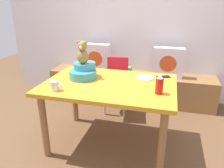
# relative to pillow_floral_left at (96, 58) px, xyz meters

# --- Properties ---
(ground_plane) EXTENTS (8.00, 8.00, 0.00)m
(ground_plane) POSITION_rel_pillow_floral_left_xyz_m (0.55, -1.19, -0.68)
(ground_plane) COLOR brown
(back_wall) EXTENTS (4.40, 0.10, 2.60)m
(back_wall) POSITION_rel_pillow_floral_left_xyz_m (0.55, 0.29, 0.62)
(back_wall) COLOR silver
(back_wall) RESTS_ON ground_plane
(window_bench) EXTENTS (2.60, 0.44, 0.46)m
(window_bench) POSITION_rel_pillow_floral_left_xyz_m (0.55, 0.02, -0.45)
(window_bench) COLOR olive
(window_bench) RESTS_ON ground_plane
(pillow_floral_left) EXTENTS (0.44, 0.15, 0.44)m
(pillow_floral_left) POSITION_rel_pillow_floral_left_xyz_m (0.00, 0.00, 0.00)
(pillow_floral_left) COLOR silver
(pillow_floral_left) RESTS_ON window_bench
(pillow_floral_right) EXTENTS (0.44, 0.15, 0.44)m
(pillow_floral_right) POSITION_rel_pillow_floral_left_xyz_m (1.12, 0.00, 0.00)
(pillow_floral_right) COLOR silver
(pillow_floral_right) RESTS_ON window_bench
(book_stack) EXTENTS (0.20, 0.14, 0.10)m
(book_stack) POSITION_rel_pillow_floral_left_xyz_m (0.47, 0.02, -0.17)
(book_stack) COLOR #3B9C55
(book_stack) RESTS_ON window_bench
(dining_table) EXTENTS (1.35, 0.93, 0.74)m
(dining_table) POSITION_rel_pillow_floral_left_xyz_m (0.55, -1.19, -0.04)
(dining_table) COLOR orange
(dining_table) RESTS_ON ground_plane
(highchair) EXTENTS (0.36, 0.48, 0.79)m
(highchair) POSITION_rel_pillow_floral_left_xyz_m (0.44, -0.42, -0.16)
(highchair) COLOR red
(highchair) RESTS_ON ground_plane
(infant_seat_teal) EXTENTS (0.30, 0.33, 0.16)m
(infant_seat_teal) POSITION_rel_pillow_floral_left_xyz_m (0.23, -1.11, 0.13)
(infant_seat_teal) COLOR teal
(infant_seat_teal) RESTS_ON dining_table
(teddy_bear) EXTENTS (0.13, 0.12, 0.25)m
(teddy_bear) POSITION_rel_pillow_floral_left_xyz_m (0.23, -1.11, 0.34)
(teddy_bear) COLOR olive
(teddy_bear) RESTS_ON infant_seat_teal
(ketchup_bottle) EXTENTS (0.07, 0.07, 0.18)m
(ketchup_bottle) POSITION_rel_pillow_floral_left_xyz_m (1.06, -1.34, 0.15)
(ketchup_bottle) COLOR red
(ketchup_bottle) RESTS_ON dining_table
(coffee_mug) EXTENTS (0.12, 0.08, 0.09)m
(coffee_mug) POSITION_rel_pillow_floral_left_xyz_m (0.11, -1.52, 0.11)
(coffee_mug) COLOR silver
(coffee_mug) RESTS_ON dining_table
(dinner_plate_near) EXTENTS (0.20, 0.20, 0.01)m
(dinner_plate_near) POSITION_rel_pillow_floral_left_xyz_m (0.89, -0.95, 0.07)
(dinner_plate_near) COLOR white
(dinner_plate_near) RESTS_ON dining_table
(cell_phone) EXTENTS (0.16, 0.13, 0.01)m
(cell_phone) POSITION_rel_pillow_floral_left_xyz_m (1.09, -0.87, 0.06)
(cell_phone) COLOR black
(cell_phone) RESTS_ON dining_table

